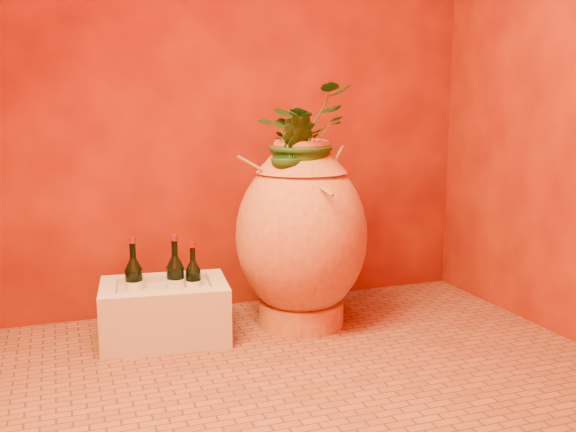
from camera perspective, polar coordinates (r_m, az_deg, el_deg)
name	(u,v)px	position (r m, az deg, el deg)	size (l,w,h in m)	color
floor	(309,379)	(2.54, 1.92, -14.27)	(2.50, 2.50, 0.00)	brown
wall_back	(236,61)	(3.27, -4.66, 13.60)	(2.50, 0.02, 2.50)	#5E0B05
amphora	(301,234)	(3.00, 1.20, -1.65)	(0.63, 0.65, 0.88)	#CF763A
stone_basin	(165,313)	(2.94, -10.90, -8.43)	(0.59, 0.44, 0.26)	beige
wine_bottle_a	(193,283)	(2.93, -8.41, -5.92)	(0.07, 0.07, 0.29)	black
wine_bottle_b	(176,282)	(2.91, -9.97, -5.78)	(0.08, 0.08, 0.33)	black
wine_bottle_c	(134,284)	(2.92, -13.52, -5.90)	(0.08, 0.08, 0.33)	black
wall_tap	(301,135)	(3.28, 1.19, 7.22)	(0.08, 0.16, 0.18)	#A48025
plant_main	(302,137)	(2.94, 1.24, 7.01)	(0.44, 0.38, 0.49)	#1B4619
plant_side	(292,153)	(2.84, 0.37, 5.65)	(0.19, 0.15, 0.34)	#1B4619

